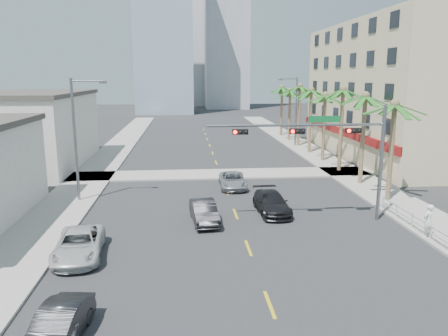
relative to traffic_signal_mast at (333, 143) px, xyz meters
name	(u,v)px	position (x,y,z in m)	size (l,w,h in m)	color
ground	(261,282)	(-5.78, -7.95, -5.06)	(260.00, 260.00, 0.00)	#262628
sidewalk_right	(352,176)	(6.22, 12.05, -4.99)	(4.00, 120.00, 0.15)	gray
sidewalk_left	(86,182)	(-17.78, 12.05, -4.99)	(4.00, 120.00, 0.15)	gray
sidewalk_cross	(221,174)	(-5.78, 14.05, -4.99)	(80.00, 4.00, 0.15)	gray
building_right	(408,91)	(16.21, 22.05, 2.43)	(15.25, 28.00, 15.00)	beige
building_left_far	(26,131)	(-25.28, 20.05, -1.46)	(11.00, 18.00, 7.20)	beige
tower_far_left	(163,14)	(-13.78, 87.05, 18.94)	(14.00, 14.00, 48.00)	#99B2C6
tower_far_right	(227,0)	(3.22, 102.05, 24.94)	(12.00, 12.00, 60.00)	#ADADB2
tower_far_center	(184,38)	(-8.78, 117.05, 15.94)	(16.00, 16.00, 42.00)	#ADADB2
traffic_signal_mast	(333,143)	(0.00, 0.00, 0.00)	(11.12, 0.54, 7.20)	slate
palm_tree_0	(395,105)	(5.82, 4.05, 2.02)	(4.80, 4.80, 7.80)	brown
palm_tree_1	(365,97)	(5.82, 9.25, 2.37)	(4.80, 4.80, 8.16)	brown
palm_tree_2	(343,91)	(5.82, 14.45, 2.72)	(4.80, 4.80, 8.52)	brown
palm_tree_3	(325,96)	(5.82, 19.65, 2.02)	(4.80, 4.80, 7.80)	brown
palm_tree_4	(311,91)	(5.82, 24.85, 2.37)	(4.80, 4.80, 8.16)	brown
palm_tree_5	(300,87)	(5.82, 30.05, 2.72)	(4.80, 4.80, 8.52)	brown
palm_tree_6	(290,91)	(5.82, 35.25, 2.02)	(4.80, 4.80, 7.80)	brown
palm_tree_7	(282,88)	(5.82, 40.45, 2.37)	(4.80, 4.80, 8.16)	brown
streetlight_left	(78,134)	(-16.78, 6.05, 0.00)	(2.55, 0.25, 9.00)	slate
streetlight_right	(295,108)	(5.21, 30.05, 0.00)	(2.55, 0.25, 9.00)	slate
guardrail	(413,219)	(4.52, -1.95, -4.39)	(0.08, 8.08, 1.00)	silver
car_parked_near	(60,324)	(-13.58, -11.69, -4.44)	(1.48, 3.67, 1.25)	#B3B2B7
car_parked_mid	(58,326)	(-13.58, -11.88, -4.41)	(1.38, 3.95, 1.30)	black
car_parked_far	(79,245)	(-14.60, -4.37, -4.37)	(2.29, 4.96, 1.38)	silver
car_lane_left	(204,212)	(-7.98, 0.53, -4.37)	(1.47, 4.20, 1.38)	black
car_lane_center	(233,180)	(-5.20, 9.10, -4.43)	(2.11, 4.58, 1.27)	#B9B9BE
car_lane_right	(272,203)	(-3.32, 2.12, -4.36)	(1.96, 4.82, 1.40)	black
pedestrian	(428,221)	(4.52, -3.61, -3.95)	(0.70, 0.46, 1.93)	white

